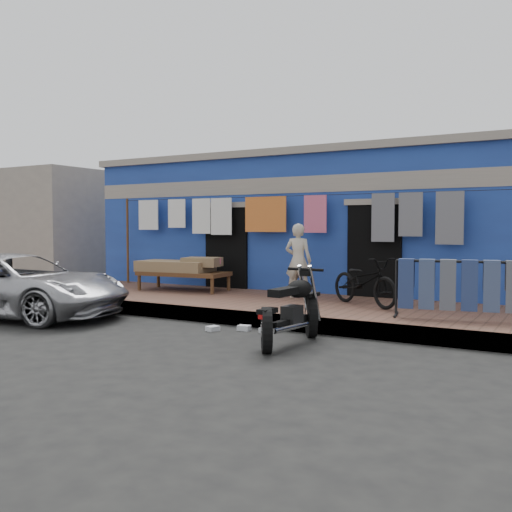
{
  "coord_description": "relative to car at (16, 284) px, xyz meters",
  "views": [
    {
      "loc": [
        4.89,
        -6.53,
        1.67
      ],
      "look_at": [
        0.0,
        2.0,
        1.15
      ],
      "focal_mm": 40.0,
      "sensor_mm": 36.0,
      "label": 1
    }
  ],
  "objects": [
    {
      "name": "sidewalk",
      "position": [
        4.09,
        2.7,
        -0.48
      ],
      "size": [
        28.0,
        3.0,
        0.25
      ],
      "primitive_type": "cube",
      "color": "brown",
      "rests_on": "ground"
    },
    {
      "name": "jeans_rack",
      "position": [
        7.36,
        2.21,
        0.12
      ],
      "size": [
        2.09,
        1.1,
        0.94
      ],
      "primitive_type": null,
      "rotation": [
        0.0,
        0.0,
        0.19
      ],
      "color": "black",
      "rests_on": "sidewalk"
    },
    {
      "name": "building",
      "position": [
        4.09,
        6.69,
        1.08
      ],
      "size": [
        12.2,
        5.2,
        3.36
      ],
      "color": "navy",
      "rests_on": "ground"
    },
    {
      "name": "motorcycle",
      "position": [
        5.44,
        0.31,
        -0.08
      ],
      "size": [
        0.72,
        1.67,
        1.05
      ],
      "primitive_type": null,
      "rotation": [
        0.0,
        0.0,
        -0.05
      ],
      "color": "black",
      "rests_on": "ground"
    },
    {
      "name": "litter_b",
      "position": [
        4.71,
        0.9,
        -0.56
      ],
      "size": [
        0.17,
        0.19,
        0.08
      ],
      "primitive_type": "cube",
      "rotation": [
        0.0,
        0.0,
        1.25
      ],
      "color": "silver",
      "rests_on": "ground"
    },
    {
      "name": "neighbor_left",
      "position": [
        -6.91,
        6.7,
        1.1
      ],
      "size": [
        6.0,
        5.0,
        3.4
      ],
      "primitive_type": "cube",
      "color": "#9E9384",
      "rests_on": "ground"
    },
    {
      "name": "bicycle",
      "position": [
        5.63,
        2.89,
        0.18
      ],
      "size": [
        1.71,
        1.34,
        1.06
      ],
      "primitive_type": "imported",
      "rotation": [
        0.0,
        0.0,
        1.03
      ],
      "color": "black",
      "rests_on": "sidewalk"
    },
    {
      "name": "ground",
      "position": [
        4.09,
        -0.3,
        -0.6
      ],
      "size": [
        80.0,
        80.0,
        0.0
      ],
      "primitive_type": "plane",
      "color": "black",
      "rests_on": "ground"
    },
    {
      "name": "charpoy",
      "position": [
        1.36,
        3.25,
        -0.0
      ],
      "size": [
        2.27,
        1.37,
        0.7
      ],
      "primitive_type": null,
      "rotation": [
        0.0,
        0.0,
        0.09
      ],
      "color": "brown",
      "rests_on": "sidewalk"
    },
    {
      "name": "litter_c",
      "position": [
        3.9,
        0.64,
        -0.56
      ],
      "size": [
        0.2,
        0.22,
        0.08
      ],
      "primitive_type": "cube",
      "rotation": [
        0.0,
        0.0,
        1.29
      ],
      "color": "silver",
      "rests_on": "ground"
    },
    {
      "name": "litter_a",
      "position": [
        4.33,
        0.9,
        -0.56
      ],
      "size": [
        0.21,
        0.17,
        0.08
      ],
      "primitive_type": "cube",
      "rotation": [
        0.0,
        0.0,
        0.11
      ],
      "color": "silver",
      "rests_on": "ground"
    },
    {
      "name": "car",
      "position": [
        0.0,
        0.0,
        0.0
      ],
      "size": [
        4.57,
        2.77,
        1.2
      ],
      "primitive_type": "imported",
      "rotation": [
        0.0,
        0.0,
        1.78
      ],
      "color": "#ADADB2",
      "rests_on": "ground"
    },
    {
      "name": "seated_person",
      "position": [
        4.12,
        3.32,
        0.38
      ],
      "size": [
        0.57,
        0.41,
        1.47
      ],
      "primitive_type": "imported",
      "rotation": [
        0.0,
        0.0,
        3.26
      ],
      "color": "beige",
      "rests_on": "sidewalk"
    },
    {
      "name": "clothesline",
      "position": [
        3.45,
        3.95,
        1.21
      ],
      "size": [
        10.06,
        0.06,
        2.1
      ],
      "color": "brown",
      "rests_on": "sidewalk"
    },
    {
      "name": "curb",
      "position": [
        4.09,
        1.25,
        -0.48
      ],
      "size": [
        28.0,
        0.1,
        0.25
      ],
      "primitive_type": "cube",
      "color": "gray",
      "rests_on": "ground"
    }
  ]
}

